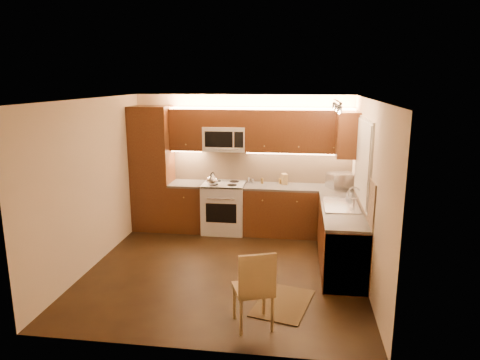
# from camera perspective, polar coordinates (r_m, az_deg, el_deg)

# --- Properties ---
(floor) EXTENTS (4.00, 4.00, 0.01)m
(floor) POSITION_cam_1_polar(r_m,az_deg,el_deg) (6.65, -1.97, -11.58)
(floor) COLOR black
(floor) RESTS_ON ground
(ceiling) EXTENTS (4.00, 4.00, 0.01)m
(ceiling) POSITION_cam_1_polar(r_m,az_deg,el_deg) (6.06, -2.16, 10.47)
(ceiling) COLOR beige
(ceiling) RESTS_ON ground
(wall_back) EXTENTS (4.00, 0.01, 2.50)m
(wall_back) POSITION_cam_1_polar(r_m,az_deg,el_deg) (8.17, 0.35, 2.29)
(wall_back) COLOR beige
(wall_back) RESTS_ON ground
(wall_front) EXTENTS (4.00, 0.01, 2.50)m
(wall_front) POSITION_cam_1_polar(r_m,az_deg,el_deg) (4.37, -6.61, -7.38)
(wall_front) COLOR beige
(wall_front) RESTS_ON ground
(wall_left) EXTENTS (0.01, 4.00, 2.50)m
(wall_left) POSITION_cam_1_polar(r_m,az_deg,el_deg) (6.86, -18.74, -0.47)
(wall_left) COLOR beige
(wall_left) RESTS_ON ground
(wall_right) EXTENTS (0.01, 4.00, 2.50)m
(wall_right) POSITION_cam_1_polar(r_m,az_deg,el_deg) (6.22, 16.41, -1.65)
(wall_right) COLOR beige
(wall_right) RESTS_ON ground
(pantry) EXTENTS (0.70, 0.60, 2.30)m
(pantry) POSITION_cam_1_polar(r_m,az_deg,el_deg) (8.28, -11.32, 1.47)
(pantry) COLOR #3F170D
(pantry) RESTS_ON floor
(base_cab_back_left) EXTENTS (0.62, 0.60, 0.86)m
(base_cab_back_left) POSITION_cam_1_polar(r_m,az_deg,el_deg) (8.26, -6.76, -3.53)
(base_cab_back_left) COLOR #3F170D
(base_cab_back_left) RESTS_ON floor
(counter_back_left) EXTENTS (0.62, 0.60, 0.04)m
(counter_back_left) POSITION_cam_1_polar(r_m,az_deg,el_deg) (8.15, -6.85, -0.50)
(counter_back_left) COLOR #3D3A38
(counter_back_left) RESTS_ON base_cab_back_left
(base_cab_back_right) EXTENTS (1.92, 0.60, 0.86)m
(base_cab_back_right) POSITION_cam_1_polar(r_m,az_deg,el_deg) (8.01, 7.48, -4.09)
(base_cab_back_right) COLOR #3F170D
(base_cab_back_right) RESTS_ON floor
(counter_back_right) EXTENTS (1.92, 0.60, 0.04)m
(counter_back_right) POSITION_cam_1_polar(r_m,az_deg,el_deg) (7.89, 7.57, -0.97)
(counter_back_right) COLOR #3D3A38
(counter_back_right) RESTS_ON base_cab_back_right
(base_cab_right) EXTENTS (0.60, 2.00, 0.86)m
(base_cab_right) POSITION_cam_1_polar(r_m,az_deg,el_deg) (6.80, 12.97, -7.43)
(base_cab_right) COLOR #3F170D
(base_cab_right) RESTS_ON floor
(counter_right) EXTENTS (0.60, 2.00, 0.04)m
(counter_right) POSITION_cam_1_polar(r_m,az_deg,el_deg) (6.66, 13.17, -3.80)
(counter_right) COLOR #3D3A38
(counter_right) RESTS_ON base_cab_right
(dishwasher) EXTENTS (0.58, 0.60, 0.84)m
(dishwasher) POSITION_cam_1_polar(r_m,az_deg,el_deg) (6.16, 13.52, -9.68)
(dishwasher) COLOR silver
(dishwasher) RESTS_ON floor
(backsplash_back) EXTENTS (3.30, 0.02, 0.60)m
(backsplash_back) POSITION_cam_1_polar(r_m,az_deg,el_deg) (8.13, 2.79, 1.86)
(backsplash_back) COLOR tan
(backsplash_back) RESTS_ON wall_back
(backsplash_right) EXTENTS (0.02, 2.00, 0.60)m
(backsplash_right) POSITION_cam_1_polar(r_m,az_deg,el_deg) (6.62, 15.81, -1.20)
(backsplash_right) COLOR tan
(backsplash_right) RESTS_ON wall_right
(upper_cab_back_left) EXTENTS (0.62, 0.35, 0.75)m
(upper_cab_back_left) POSITION_cam_1_polar(r_m,az_deg,el_deg) (8.10, -6.81, 6.57)
(upper_cab_back_left) COLOR #3F170D
(upper_cab_back_left) RESTS_ON wall_back
(upper_cab_back_right) EXTENTS (1.92, 0.35, 0.75)m
(upper_cab_back_right) POSITION_cam_1_polar(r_m,az_deg,el_deg) (7.84, 7.80, 6.33)
(upper_cab_back_right) COLOR #3F170D
(upper_cab_back_right) RESTS_ON wall_back
(upper_cab_bridge) EXTENTS (0.76, 0.35, 0.31)m
(upper_cab_bridge) POSITION_cam_1_polar(r_m,az_deg,el_deg) (7.93, -1.98, 8.12)
(upper_cab_bridge) COLOR #3F170D
(upper_cab_bridge) RESTS_ON wall_back
(upper_cab_right_corner) EXTENTS (0.35, 0.50, 0.75)m
(upper_cab_right_corner) POSITION_cam_1_polar(r_m,az_deg,el_deg) (7.45, 13.85, 5.74)
(upper_cab_right_corner) COLOR #3F170D
(upper_cab_right_corner) RESTS_ON wall_right
(stove) EXTENTS (0.76, 0.65, 0.92)m
(stove) POSITION_cam_1_polar(r_m,az_deg,el_deg) (8.09, -2.07, -3.59)
(stove) COLOR silver
(stove) RESTS_ON floor
(microwave) EXTENTS (0.76, 0.38, 0.44)m
(microwave) POSITION_cam_1_polar(r_m,az_deg,el_deg) (7.96, -1.97, 5.42)
(microwave) COLOR silver
(microwave) RESTS_ON wall_back
(window_frame) EXTENTS (0.03, 1.44, 1.24)m
(window_frame) POSITION_cam_1_polar(r_m,az_deg,el_deg) (6.68, 15.81, 2.44)
(window_frame) COLOR silver
(window_frame) RESTS_ON wall_right
(window_blinds) EXTENTS (0.02, 1.36, 1.16)m
(window_blinds) POSITION_cam_1_polar(r_m,az_deg,el_deg) (6.68, 15.64, 2.45)
(window_blinds) COLOR silver
(window_blinds) RESTS_ON wall_right
(sink) EXTENTS (0.52, 0.86, 0.15)m
(sink) POSITION_cam_1_polar(r_m,az_deg,el_deg) (6.78, 13.10, -2.67)
(sink) COLOR silver
(sink) RESTS_ON counter_right
(faucet) EXTENTS (0.20, 0.04, 0.30)m
(faucet) POSITION_cam_1_polar(r_m,az_deg,el_deg) (6.78, 14.65, -2.10)
(faucet) COLOR silver
(faucet) RESTS_ON counter_right
(track_light_bar) EXTENTS (0.04, 1.20, 0.03)m
(track_light_bar) POSITION_cam_1_polar(r_m,az_deg,el_deg) (6.39, 12.54, 9.94)
(track_light_bar) COLOR silver
(track_light_bar) RESTS_ON ceiling
(kettle) EXTENTS (0.26, 0.26, 0.24)m
(kettle) POSITION_cam_1_polar(r_m,az_deg,el_deg) (7.79, -3.62, 0.17)
(kettle) COLOR silver
(kettle) RESTS_ON stove
(toaster_oven) EXTENTS (0.54, 0.48, 0.26)m
(toaster_oven) POSITION_cam_1_polar(r_m,az_deg,el_deg) (7.88, 13.01, -0.07)
(toaster_oven) COLOR silver
(toaster_oven) RESTS_ON counter_back_right
(knife_block) EXTENTS (0.13, 0.16, 0.20)m
(knife_block) POSITION_cam_1_polar(r_m,az_deg,el_deg) (7.99, 5.79, 0.13)
(knife_block) COLOR olive
(knife_block) RESTS_ON counter_back_right
(spice_jar_a) EXTENTS (0.06, 0.06, 0.09)m
(spice_jar_a) POSITION_cam_1_polar(r_m,az_deg,el_deg) (8.03, 1.69, -0.13)
(spice_jar_a) COLOR silver
(spice_jar_a) RESTS_ON counter_back_right
(spice_jar_b) EXTENTS (0.06, 0.06, 0.10)m
(spice_jar_b) POSITION_cam_1_polar(r_m,az_deg,el_deg) (8.03, 2.91, -0.10)
(spice_jar_b) COLOR brown
(spice_jar_b) RESTS_ON counter_back_right
(spice_jar_c) EXTENTS (0.06, 0.06, 0.10)m
(spice_jar_c) POSITION_cam_1_polar(r_m,az_deg,el_deg) (8.08, 1.21, 0.01)
(spice_jar_c) COLOR silver
(spice_jar_c) RESTS_ON counter_back_right
(spice_jar_d) EXTENTS (0.06, 0.06, 0.10)m
(spice_jar_d) POSITION_cam_1_polar(r_m,az_deg,el_deg) (8.05, 5.23, -0.12)
(spice_jar_d) COLOR #A97B32
(spice_jar_d) RESTS_ON counter_back_right
(soap_bottle) EXTENTS (0.10, 0.10, 0.17)m
(soap_bottle) POSITION_cam_1_polar(r_m,az_deg,el_deg) (7.14, 14.06, -1.87)
(soap_bottle) COLOR silver
(soap_bottle) RESTS_ON counter_right
(rug) EXTENTS (0.83, 1.06, 0.01)m
(rug) POSITION_cam_1_polar(r_m,az_deg,el_deg) (5.76, 5.64, -15.66)
(rug) COLOR black
(rug) RESTS_ON floor
(dining_chair) EXTENTS (0.54, 0.54, 0.94)m
(dining_chair) POSITION_cam_1_polar(r_m,az_deg,el_deg) (5.09, 1.71, -13.80)
(dining_chair) COLOR olive
(dining_chair) RESTS_ON floor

